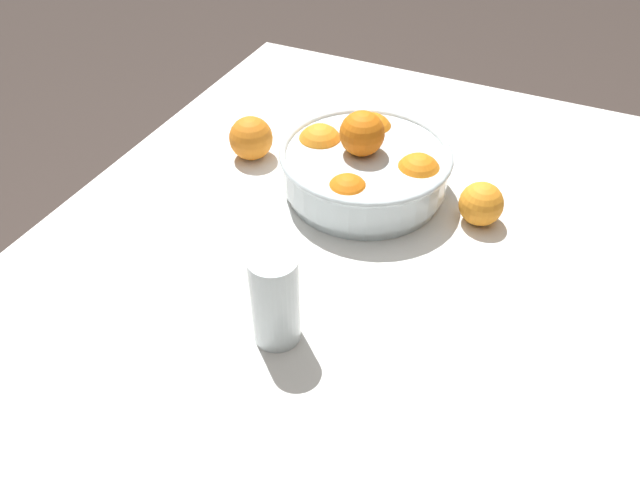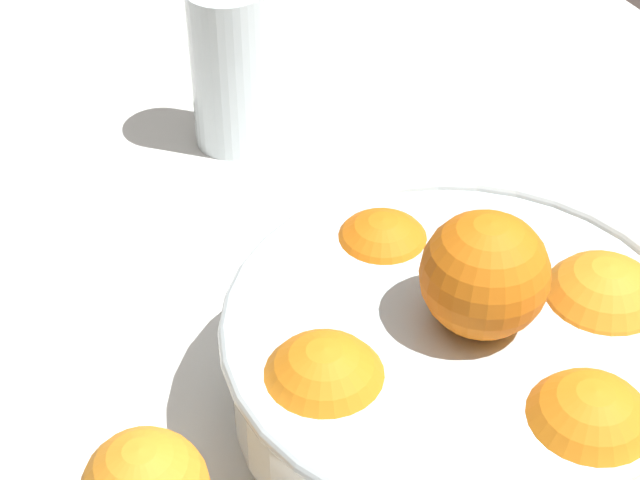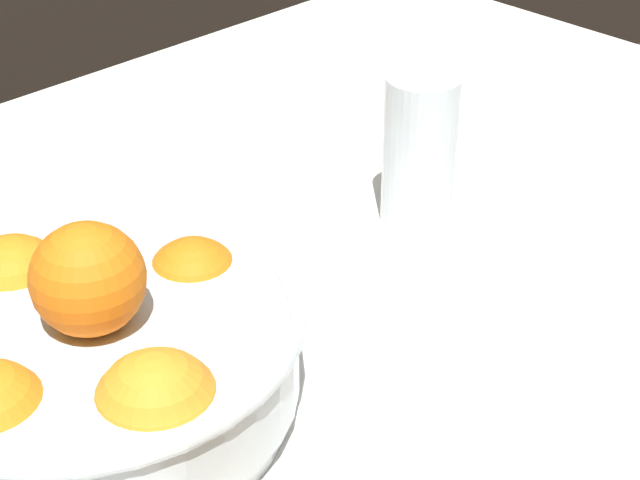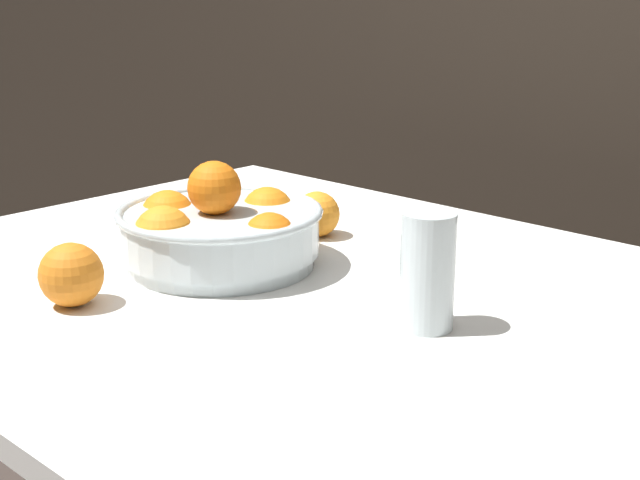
{
  "view_description": "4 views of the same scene",
  "coord_description": "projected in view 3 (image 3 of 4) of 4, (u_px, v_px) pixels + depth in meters",
  "views": [
    {
      "loc": [
        0.63,
        0.28,
        1.39
      ],
      "look_at": [
        0.01,
        -0.01,
        0.79
      ],
      "focal_mm": 35.0,
      "sensor_mm": 36.0,
      "label": 1
    },
    {
      "loc": [
        -0.57,
        0.24,
        1.25
      ],
      "look_at": [
        -0.05,
        0.01,
        0.79
      ],
      "focal_mm": 60.0,
      "sensor_mm": 36.0,
      "label": 2
    },
    {
      "loc": [
        -0.48,
        -0.53,
        1.24
      ],
      "look_at": [
        0.0,
        -0.04,
        0.81
      ],
      "focal_mm": 60.0,
      "sensor_mm": 36.0,
      "label": 3
    },
    {
      "loc": [
        0.73,
        -0.8,
        1.14
      ],
      "look_at": [
        -0.04,
        0.02,
        0.81
      ],
      "focal_mm": 50.0,
      "sensor_mm": 36.0,
      "label": 4
    }
  ],
  "objects": [
    {
      "name": "dining_table",
      "position": [
        283.0,
        359.0,
        0.91
      ],
      "size": [
        1.34,
        0.95,
        0.74
      ],
      "color": "white",
      "rests_on": "ground_plane"
    },
    {
      "name": "fruit_bowl",
      "position": [
        91.0,
        355.0,
        0.71
      ],
      "size": [
        0.29,
        0.29,
        0.15
      ],
      "color": "silver",
      "rests_on": "dining_table"
    },
    {
      "name": "juice_glass",
      "position": [
        419.0,
        160.0,
        0.92
      ],
      "size": [
        0.06,
        0.06,
        0.14
      ],
      "color": "#F4A314",
      "rests_on": "dining_table"
    }
  ]
}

